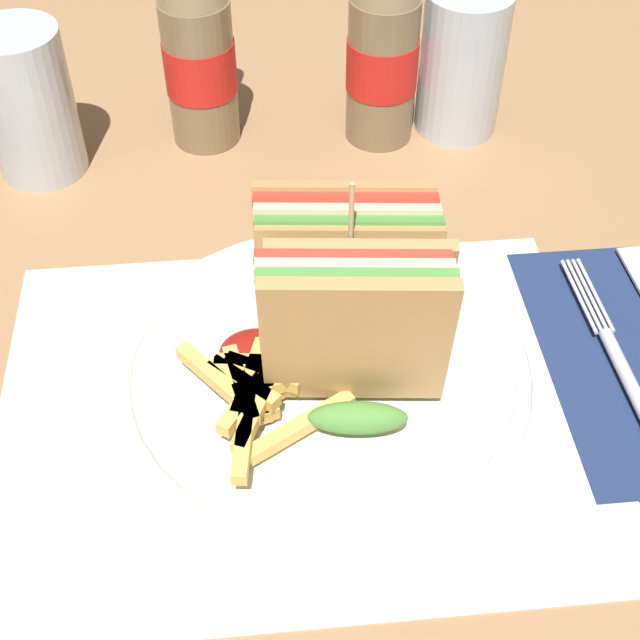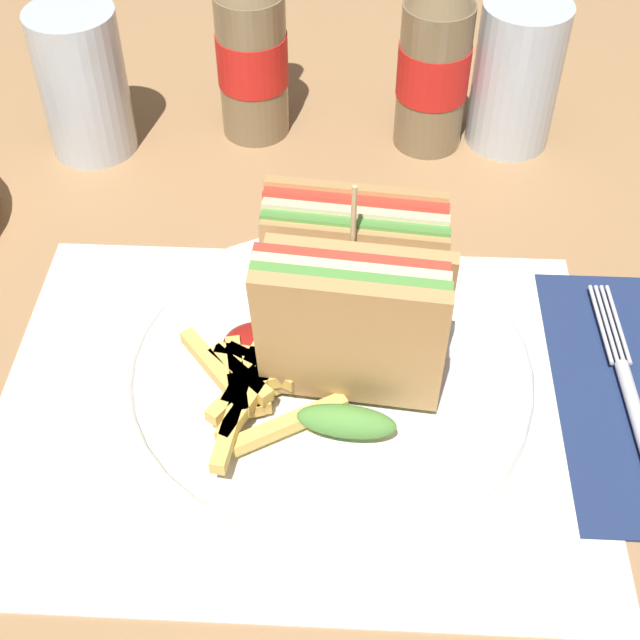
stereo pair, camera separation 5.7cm
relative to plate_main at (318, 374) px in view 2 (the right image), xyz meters
The scene contains 11 objects.
ground_plane 0.02m from the plate_main, ahead, with size 4.00×4.00×0.00m, color #9E754C.
placemat 0.03m from the plate_main, 132.20° to the right, with size 0.38×0.29×0.00m.
plate_main is the anchor object (origin of this frame).
club_sandwich 0.06m from the plate_main, ahead, with size 0.12×0.12×0.14m.
fries_pile 0.05m from the plate_main, 150.38° to the right, with size 0.11×0.12×0.02m.
ketchup_blob 0.05m from the plate_main, 169.95° to the left, with size 0.05×0.04×0.02m.
fork 0.20m from the plate_main, ahead, with size 0.02×0.18×0.01m.
coke_bottle_near 0.31m from the plate_main, 104.12° to the left, with size 0.06×0.06×0.20m.
coke_bottle_far 0.30m from the plate_main, 74.78° to the left, with size 0.06×0.06×0.20m.
glass_near 0.32m from the plate_main, 63.11° to the left, with size 0.07×0.07×0.12m.
glass_far 0.33m from the plate_main, 128.92° to the left, with size 0.07×0.07×0.12m.
Camera 2 is at (0.00, -0.37, 0.45)m, focal length 50.00 mm.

